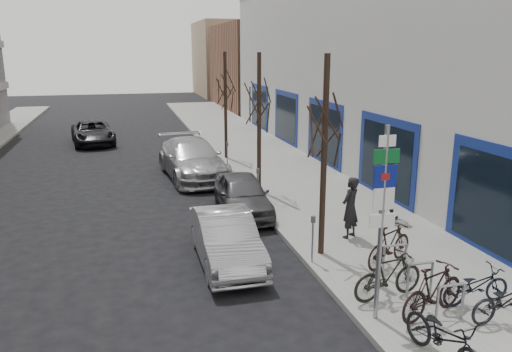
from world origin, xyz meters
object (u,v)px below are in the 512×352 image
highway_sign_pole (382,213)px  bike_far_inner (390,245)px  bike_near_left (445,333)px  bike_far_curb (507,296)px  meter_mid (258,182)px  bike_near_right (433,290)px  meter_back (227,153)px  tree_far (225,80)px  parked_car_back (192,159)px  bike_mid_curb (476,283)px  bike_mid_inner (389,275)px  tree_near (326,109)px  tree_mid (259,90)px  pedestrian_near (350,208)px  parked_car_front (226,238)px  lane_car (93,132)px  meter_front (313,234)px  parked_car_mid (242,194)px  pedestrian_far (385,189)px  bike_rack (420,275)px

highway_sign_pole → bike_far_inner: (1.59, 2.31, -1.74)m
bike_near_left → bike_far_curb: 2.32m
meter_mid → bike_near_right: bearing=-80.8°
meter_back → bike_near_right: meter_back is taller
tree_far → parked_car_back: 5.02m
bike_mid_curb → bike_far_curb: size_ratio=0.93×
bike_mid_inner → tree_far: bearing=-7.7°
meter_mid → bike_far_inner: (1.84, -6.20, -0.20)m
tree_near → bike_far_curb: bearing=-61.3°
tree_mid → pedestrian_near: (1.26, -5.60, -3.03)m
tree_mid → bike_near_left: size_ratio=2.84×
meter_mid → pedestrian_near: 4.45m
bike_near_right → parked_car_front: parked_car_front is taller
parked_car_front → lane_car: 19.81m
meter_front → parked_car_back: size_ratio=0.22×
bike_mid_curb → lane_car: (-9.12, 23.23, 0.05)m
highway_sign_pole → parked_car_mid: size_ratio=1.02×
highway_sign_pole → tree_far: 16.59m
tree_far → meter_mid: size_ratio=4.33×
parked_car_back → pedestrian_near: 9.61m
bike_far_inner → pedestrian_far: pedestrian_far is taller
tree_mid → pedestrian_far: bearing=-53.5°
tree_mid → meter_front: size_ratio=4.33×
bike_far_curb → parked_car_front: 6.77m
highway_sign_pole → bike_near_left: (0.41, -1.70, -1.72)m
highway_sign_pole → bike_near_left: size_ratio=2.17×
meter_back → pedestrian_near: 9.75m
bike_far_curb → pedestrian_near: bearing=7.2°
tree_mid → meter_mid: tree_mid is taller
bike_far_inner → pedestrian_near: pedestrian_near is taller
bike_near_right → bike_far_inner: size_ratio=1.04×
meter_front → parked_car_back: (-1.73, 10.36, -0.07)m
parked_car_mid → pedestrian_near: pedestrian_near is taller
bike_near_right → meter_mid: bearing=-10.0°
pedestrian_near → bike_far_inner: bearing=58.9°
parked_car_mid → pedestrian_near: 4.20m
pedestrian_near → pedestrian_far: size_ratio=0.93×
bike_mid_inner → parked_car_front: parked_car_front is taller
bike_far_inner → parked_car_mid: parked_car_mid is taller
tree_near → bike_near_left: bearing=-87.7°
tree_near → lane_car: size_ratio=1.09×
bike_mid_inner → bike_far_curb: size_ratio=1.05×
bike_far_inner → parked_car_back: size_ratio=0.32×
highway_sign_pole → pedestrian_far: highway_sign_pole is taller
bike_mid_inner → parked_car_front: size_ratio=0.44×
meter_front → meter_back: (0.00, 11.00, 0.00)m
bike_near_left → parked_car_back: (-2.39, 15.07, 0.11)m
meter_front → bike_mid_inner: meter_front is taller
tree_far → tree_mid: bearing=-90.0°
lane_car → bike_rack: bearing=-77.8°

